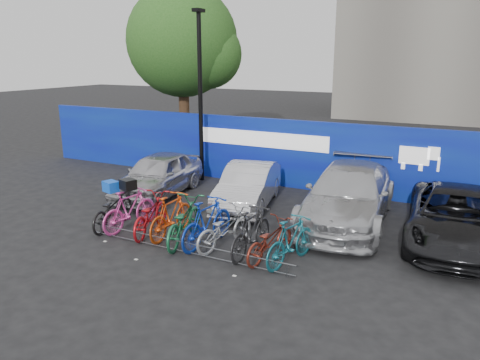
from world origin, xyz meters
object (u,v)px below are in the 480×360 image
Objects in this scene: bike_0 at (112,209)px; bike_7 at (251,232)px; car_2 at (349,195)px; bike_6 at (225,228)px; bike_rack at (184,247)px; car_3 at (456,218)px; bike_2 at (150,214)px; bike_3 at (171,215)px; bike_4 at (183,221)px; bike_9 at (291,241)px; tree at (187,44)px; lamppost at (200,92)px; bike_8 at (270,240)px; bike_5 at (207,222)px; car_0 at (158,174)px; car_1 at (248,186)px; bike_1 at (130,210)px.

bike_0 is 1.01× the size of bike_7.
car_2 is 3.89m from bike_6.
bike_rack is 1.13× the size of car_3.
bike_3 is at bearing 173.13° from bike_2.
bike_4 is 1.84m from bike_7.
bike_2 is 3.96m from bike_9.
bike_7 is at bearing 169.84° from bike_4.
lamppost is (3.57, -4.66, -1.80)m from tree.
bike_5 is at bearing 9.10° from bike_8.
bike_2 is 1.04× the size of bike_7.
car_0 is at bearing -96.29° from lamppost.
bike_0 is at bearing -139.19° from car_1.
tree reaches higher than bike_9.
bike_7 reaches higher than bike_4.
bike_2 is (-1.52, 0.70, 0.36)m from bike_rack.
bike_3 is 2.34m from bike_7.
bike_4 is (-0.40, 0.58, 0.39)m from bike_rack.
lamppost is at bearing -38.77° from bike_6.
bike_rack is at bearing 157.52° from bike_0.
bike_4 is 0.64m from bike_5.
bike_4 is at bearing 124.80° from bike_rack.
bike_0 reaches higher than bike_6.
bike_8 is at bearing -46.39° from lamppost.
car_3 reaches higher than bike_5.
bike_5 is (0.64, 0.09, 0.05)m from bike_4.
bike_6 is 1.77m from bike_9.
car_3 is 4.36m from bike_9.
bike_6 is at bearing 176.78° from bike_4.
tree is 14.35m from bike_9.
car_0 reaches higher than bike_8.
bike_2 is at bearing -123.98° from car_1.
lamppost is 6.32m from bike_3.
bike_2 is at bearing -148.35° from car_2.
bike_1 is (1.02, -5.32, -2.71)m from lamppost.
bike_8 is (8.69, -10.03, -4.61)m from tree.
car_0 is 5.75m from bike_7.
car_1 is at bearing -46.07° from bike_8.
bike_2 is at bearing -72.45° from lamppost.
bike_9 reaches higher than bike_0.
tree is at bearing 108.72° from car_0.
bike_0 is at bearing 17.17° from bike_6.
lamppost reaches higher than bike_5.
tree is 1.44× the size of car_2.
car_0 reaches higher than car_1.
car_1 is at bearing -104.90° from bike_4.
car_1 is 5.90m from car_3.
bike_9 is (2.68, -3.32, -0.11)m from car_1.
tree is 12.14m from bike_2.
tree reaches higher than car_3.
tree is 11.75m from bike_0.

